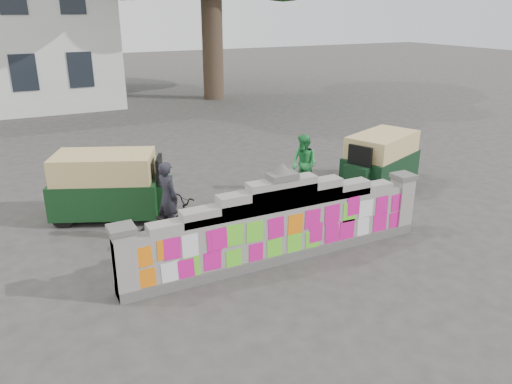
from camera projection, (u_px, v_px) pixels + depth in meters
ground at (281, 259)px, 9.88m from camera, size 100.00×100.00×0.00m
parapet_wall at (281, 225)px, 9.61m from camera, size 6.48×0.44×2.01m
cyclist_bike at (169, 221)px, 10.52m from camera, size 1.79×1.19×0.89m
cyclist_rider at (168, 208)px, 10.41m from camera, size 0.54×0.65×1.51m
pedestrian at (304, 164)px, 13.23m from camera, size 0.77×0.89×1.57m
rickshaw_left at (109, 185)px, 11.61m from camera, size 2.89×2.15×1.56m
rickshaw_right at (380, 160)px, 13.69m from camera, size 2.74×2.00×1.48m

